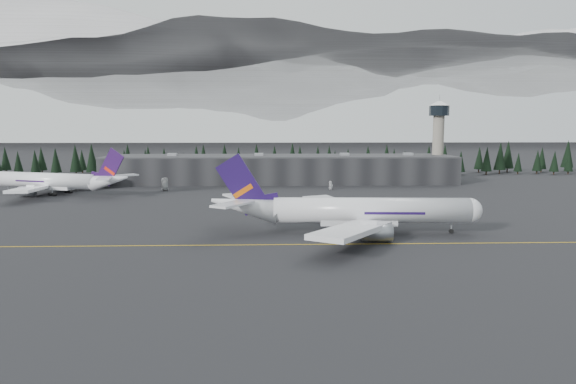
{
  "coord_description": "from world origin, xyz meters",
  "views": [
    {
      "loc": [
        -4.52,
        -113.86,
        26.33
      ],
      "look_at": [
        0.0,
        20.0,
        9.0
      ],
      "focal_mm": 32.0,
      "sensor_mm": 36.0,
      "label": 1
    }
  ],
  "objects_px": {
    "gse_vehicle_b": "(331,188)",
    "gse_vehicle_a": "(165,189)",
    "control_tower": "(438,132)",
    "jet_parked": "(57,181)",
    "jet_main": "(347,211)",
    "terminal": "(280,169)"
  },
  "relations": [
    {
      "from": "gse_vehicle_a",
      "to": "gse_vehicle_b",
      "type": "distance_m",
      "value": 68.03
    },
    {
      "from": "control_tower",
      "to": "gse_vehicle_b",
      "type": "distance_m",
      "value": 67.3
    },
    {
      "from": "jet_parked",
      "to": "gse_vehicle_b",
      "type": "height_order",
      "value": "jet_parked"
    },
    {
      "from": "terminal",
      "to": "gse_vehicle_b",
      "type": "relative_size",
      "value": 42.65
    },
    {
      "from": "jet_main",
      "to": "jet_parked",
      "type": "bearing_deg",
      "value": 146.48
    },
    {
      "from": "terminal",
      "to": "control_tower",
      "type": "xyz_separation_m",
      "value": [
        75.0,
        3.0,
        17.11
      ]
    },
    {
      "from": "jet_parked",
      "to": "terminal",
      "type": "bearing_deg",
      "value": -136.57
    },
    {
      "from": "control_tower",
      "to": "gse_vehicle_a",
      "type": "relative_size",
      "value": 6.95
    },
    {
      "from": "gse_vehicle_b",
      "to": "gse_vehicle_a",
      "type": "bearing_deg",
      "value": -112.15
    },
    {
      "from": "gse_vehicle_a",
      "to": "terminal",
      "type": "bearing_deg",
      "value": 24.72
    },
    {
      "from": "control_tower",
      "to": "jet_main",
      "type": "xyz_separation_m",
      "value": [
        -60.75,
        -117.97,
        -17.85
      ]
    },
    {
      "from": "control_tower",
      "to": "gse_vehicle_a",
      "type": "height_order",
      "value": "control_tower"
    },
    {
      "from": "terminal",
      "to": "control_tower",
      "type": "height_order",
      "value": "control_tower"
    },
    {
      "from": "control_tower",
      "to": "gse_vehicle_b",
      "type": "xyz_separation_m",
      "value": [
        -54.64,
        -32.02,
        -22.77
      ]
    },
    {
      "from": "jet_main",
      "to": "jet_parked",
      "type": "xyz_separation_m",
      "value": [
        -101.04,
        75.24,
        -0.37
      ]
    },
    {
      "from": "gse_vehicle_a",
      "to": "jet_main",
      "type": "bearing_deg",
      "value": -61.38
    },
    {
      "from": "gse_vehicle_b",
      "to": "terminal",
      "type": "bearing_deg",
      "value": -167.9
    },
    {
      "from": "terminal",
      "to": "jet_parked",
      "type": "height_order",
      "value": "jet_parked"
    },
    {
      "from": "gse_vehicle_b",
      "to": "jet_main",
      "type": "bearing_deg",
      "value": -27.02
    },
    {
      "from": "gse_vehicle_a",
      "to": "gse_vehicle_b",
      "type": "bearing_deg",
      "value": -6.64
    },
    {
      "from": "terminal",
      "to": "jet_main",
      "type": "relative_size",
      "value": 2.39
    },
    {
      "from": "control_tower",
      "to": "jet_parked",
      "type": "relative_size",
      "value": 0.62
    }
  ]
}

